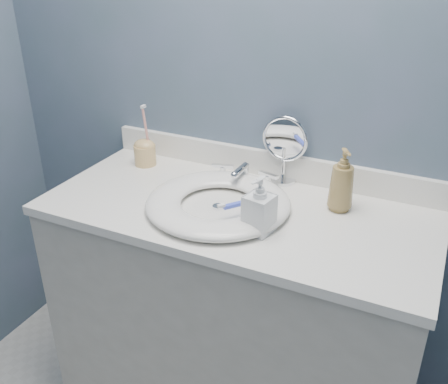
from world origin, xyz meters
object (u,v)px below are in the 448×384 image
Objects in this scene: makeup_mirror at (285,146)px; soap_bottle_clear at (259,205)px; toothbrush_holder at (145,151)px; soap_bottle_amber at (342,180)px.

makeup_mirror is 1.39× the size of soap_bottle_clear.
soap_bottle_amber is at bearing -2.58° from toothbrush_holder.
soap_bottle_amber is 0.86× the size of toothbrush_holder.
makeup_mirror is 1.19× the size of soap_bottle_amber.
toothbrush_holder is (-0.56, 0.26, -0.03)m from soap_bottle_clear.
soap_bottle_amber is 1.17× the size of soap_bottle_clear.
soap_bottle_amber is (0.22, -0.12, -0.03)m from makeup_mirror.
makeup_mirror reaches higher than toothbrush_holder.
makeup_mirror is 0.52m from toothbrush_holder.
soap_bottle_amber is 0.73m from toothbrush_holder.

